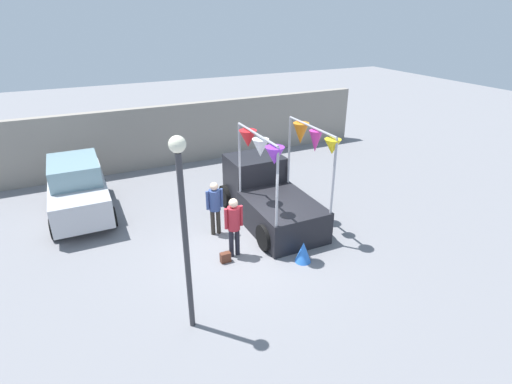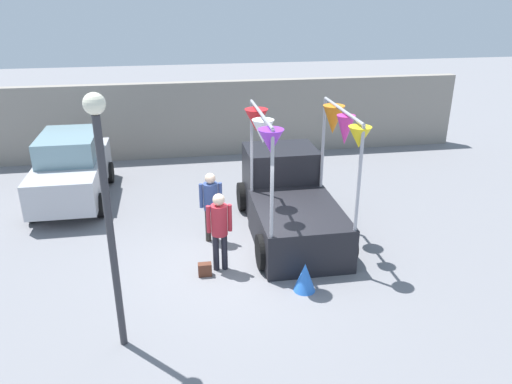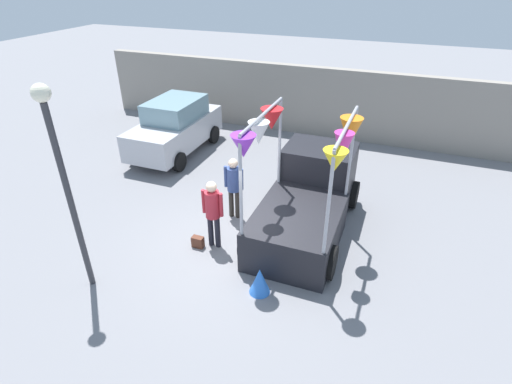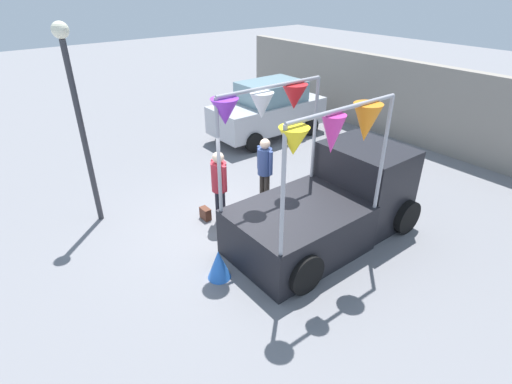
{
  "view_description": "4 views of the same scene",
  "coord_description": "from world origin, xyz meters",
  "px_view_note": "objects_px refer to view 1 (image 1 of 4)",
  "views": [
    {
      "loc": [
        -3.95,
        -8.98,
        6.26
      ],
      "look_at": [
        0.62,
        0.7,
        1.34
      ],
      "focal_mm": 28.0,
      "sensor_mm": 36.0,
      "label": 1
    },
    {
      "loc": [
        -1.27,
        -9.45,
        5.62
      ],
      "look_at": [
        0.45,
        0.7,
        1.35
      ],
      "focal_mm": 35.0,
      "sensor_mm": 36.0,
      "label": 2
    },
    {
      "loc": [
        3.23,
        -7.04,
        5.96
      ],
      "look_at": [
        0.47,
        0.09,
        1.52
      ],
      "focal_mm": 28.0,
      "sensor_mm": 36.0,
      "label": 3
    },
    {
      "loc": [
        6.1,
        -4.34,
        4.99
      ],
      "look_at": [
        0.53,
        0.02,
        1.14
      ],
      "focal_mm": 28.0,
      "sensor_mm": 36.0,
      "label": 4
    }
  ],
  "objects_px": {
    "person_vendor": "(215,203)",
    "folded_kite_bundle_azure": "(303,252)",
    "street_lamp": "(183,213)",
    "handbag": "(225,257)",
    "vendor_truck": "(268,192)",
    "person_customer": "(234,222)",
    "parked_car": "(78,188)"
  },
  "relations": [
    {
      "from": "parked_car",
      "to": "person_customer",
      "type": "relative_size",
      "value": 2.3
    },
    {
      "from": "street_lamp",
      "to": "vendor_truck",
      "type": "bearing_deg",
      "value": 45.29
    },
    {
      "from": "person_vendor",
      "to": "street_lamp",
      "type": "relative_size",
      "value": 0.4
    },
    {
      "from": "parked_car",
      "to": "handbag",
      "type": "distance_m",
      "value": 5.76
    },
    {
      "from": "parked_car",
      "to": "person_customer",
      "type": "height_order",
      "value": "parked_car"
    },
    {
      "from": "vendor_truck",
      "to": "handbag",
      "type": "height_order",
      "value": "vendor_truck"
    },
    {
      "from": "street_lamp",
      "to": "folded_kite_bundle_azure",
      "type": "distance_m",
      "value": 4.34
    },
    {
      "from": "person_vendor",
      "to": "folded_kite_bundle_azure",
      "type": "height_order",
      "value": "person_vendor"
    },
    {
      "from": "person_vendor",
      "to": "handbag",
      "type": "distance_m",
      "value": 1.79
    },
    {
      "from": "person_vendor",
      "to": "handbag",
      "type": "xyz_separation_m",
      "value": [
        -0.29,
        -1.53,
        -0.89
      ]
    },
    {
      "from": "person_customer",
      "to": "handbag",
      "type": "distance_m",
      "value": 1.0
    },
    {
      "from": "vendor_truck",
      "to": "handbag",
      "type": "distance_m",
      "value": 2.95
    },
    {
      "from": "handbag",
      "to": "street_lamp",
      "type": "xyz_separation_m",
      "value": [
        -1.52,
        -1.92,
        2.61
      ]
    },
    {
      "from": "handbag",
      "to": "parked_car",
      "type": "bearing_deg",
      "value": 125.64
    },
    {
      "from": "vendor_truck",
      "to": "person_customer",
      "type": "bearing_deg",
      "value": -138.51
    },
    {
      "from": "street_lamp",
      "to": "person_vendor",
      "type": "bearing_deg",
      "value": 62.39
    },
    {
      "from": "person_customer",
      "to": "street_lamp",
      "type": "xyz_separation_m",
      "value": [
        -1.87,
        -2.12,
        1.7
      ]
    },
    {
      "from": "handbag",
      "to": "folded_kite_bundle_azure",
      "type": "relative_size",
      "value": 0.47
    },
    {
      "from": "person_customer",
      "to": "person_vendor",
      "type": "height_order",
      "value": "person_customer"
    },
    {
      "from": "parked_car",
      "to": "folded_kite_bundle_azure",
      "type": "relative_size",
      "value": 6.67
    },
    {
      "from": "person_customer",
      "to": "person_vendor",
      "type": "xyz_separation_m",
      "value": [
        -0.06,
        1.33,
        -0.03
      ]
    },
    {
      "from": "person_customer",
      "to": "handbag",
      "type": "relative_size",
      "value": 6.22
    },
    {
      "from": "parked_car",
      "to": "handbag",
      "type": "bearing_deg",
      "value": -54.36
    },
    {
      "from": "person_vendor",
      "to": "folded_kite_bundle_azure",
      "type": "bearing_deg",
      "value": -55.97
    },
    {
      "from": "person_customer",
      "to": "street_lamp",
      "type": "height_order",
      "value": "street_lamp"
    },
    {
      "from": "handbag",
      "to": "vendor_truck",
      "type": "bearing_deg",
      "value": 39.85
    },
    {
      "from": "person_vendor",
      "to": "folded_kite_bundle_azure",
      "type": "relative_size",
      "value": 2.84
    },
    {
      "from": "person_customer",
      "to": "vendor_truck",
      "type": "bearing_deg",
      "value": 41.49
    },
    {
      "from": "vendor_truck",
      "to": "parked_car",
      "type": "height_order",
      "value": "vendor_truck"
    },
    {
      "from": "vendor_truck",
      "to": "person_customer",
      "type": "height_order",
      "value": "vendor_truck"
    },
    {
      "from": "street_lamp",
      "to": "person_customer",
      "type": "bearing_deg",
      "value": 48.61
    },
    {
      "from": "person_customer",
      "to": "parked_car",
      "type": "bearing_deg",
      "value": 129.63
    }
  ]
}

